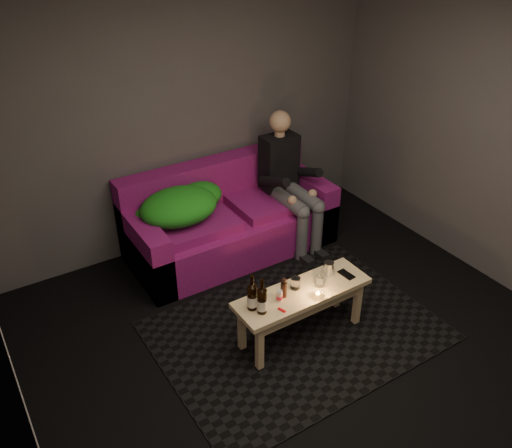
# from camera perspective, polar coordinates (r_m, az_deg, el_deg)

# --- Properties ---
(floor) EXTENTS (4.50, 4.50, 0.00)m
(floor) POSITION_cam_1_polar(r_m,az_deg,el_deg) (4.25, 7.46, -14.83)
(floor) COLOR black
(floor) RESTS_ON ground
(room) EXTENTS (4.50, 4.50, 4.50)m
(room) POSITION_cam_1_polar(r_m,az_deg,el_deg) (3.61, 4.57, 8.32)
(room) COLOR silver
(room) RESTS_ON ground
(rug) EXTENTS (2.23, 1.63, 0.01)m
(rug) POSITION_cam_1_polar(r_m,az_deg,el_deg) (4.52, 4.29, -11.13)
(rug) COLOR black
(rug) RESTS_ON floor
(sofa) EXTENTS (1.98, 0.89, 0.85)m
(sofa) POSITION_cam_1_polar(r_m,az_deg,el_deg) (5.32, -2.93, 0.32)
(sofa) COLOR #760F5D
(sofa) RESTS_ON floor
(green_blanket) EXTENTS (0.87, 0.59, 0.30)m
(green_blanket) POSITION_cam_1_polar(r_m,az_deg,el_deg) (4.97, -7.85, 2.04)
(green_blanket) COLOR #1A8F1D
(green_blanket) RESTS_ON sofa
(person) EXTENTS (0.36, 0.82, 1.32)m
(person) POSITION_cam_1_polar(r_m,az_deg,el_deg) (5.30, 3.40, 4.80)
(person) COLOR black
(person) RESTS_ON sofa
(coffee_table) EXTENTS (1.11, 0.36, 0.45)m
(coffee_table) POSITION_cam_1_polar(r_m,az_deg,el_deg) (4.25, 4.88, -7.86)
(coffee_table) COLOR tan
(coffee_table) RESTS_ON rug
(beer_bottle_a) EXTENTS (0.08, 0.08, 0.30)m
(beer_bottle_a) POSITION_cam_1_polar(r_m,az_deg,el_deg) (3.95, -0.40, -7.64)
(beer_bottle_a) COLOR black
(beer_bottle_a) RESTS_ON coffee_table
(beer_bottle_b) EXTENTS (0.07, 0.07, 0.29)m
(beer_bottle_b) POSITION_cam_1_polar(r_m,az_deg,el_deg) (3.92, 0.63, -8.03)
(beer_bottle_b) COLOR black
(beer_bottle_b) RESTS_ON coffee_table
(salt_shaker) EXTENTS (0.06, 0.06, 0.09)m
(salt_shaker) POSITION_cam_1_polar(r_m,az_deg,el_deg) (4.06, 2.49, -7.56)
(salt_shaker) COLOR silver
(salt_shaker) RESTS_ON coffee_table
(pepper_mill) EXTENTS (0.05, 0.05, 0.13)m
(pepper_mill) POSITION_cam_1_polar(r_m,az_deg,el_deg) (4.09, 2.93, -6.92)
(pepper_mill) COLOR black
(pepper_mill) RESTS_ON coffee_table
(tumbler_back) EXTENTS (0.08, 0.08, 0.09)m
(tumbler_back) POSITION_cam_1_polar(r_m,az_deg,el_deg) (4.19, 4.16, -6.22)
(tumbler_back) COLOR white
(tumbler_back) RESTS_ON coffee_table
(tealight) EXTENTS (0.06, 0.06, 0.04)m
(tealight) POSITION_cam_1_polar(r_m,az_deg,el_deg) (4.14, 6.52, -7.38)
(tealight) COLOR white
(tealight) RESTS_ON coffee_table
(tumbler_front) EXTENTS (0.09, 0.09, 0.09)m
(tumbler_front) POSITION_cam_1_polar(r_m,az_deg,el_deg) (4.23, 6.69, -6.00)
(tumbler_front) COLOR white
(tumbler_front) RESTS_ON coffee_table
(steel_cup) EXTENTS (0.10, 0.10, 0.11)m
(steel_cup) POSITION_cam_1_polar(r_m,az_deg,el_deg) (4.35, 7.65, -4.66)
(steel_cup) COLOR silver
(steel_cup) RESTS_ON coffee_table
(smartphone) EXTENTS (0.08, 0.15, 0.01)m
(smartphone) POSITION_cam_1_polar(r_m,az_deg,el_deg) (4.40, 9.49, -5.26)
(smartphone) COLOR black
(smartphone) RESTS_ON coffee_table
(red_lighter) EXTENTS (0.04, 0.07, 0.01)m
(red_lighter) POSITION_cam_1_polar(r_m,az_deg,el_deg) (4.00, 2.73, -9.04)
(red_lighter) COLOR red
(red_lighter) RESTS_ON coffee_table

